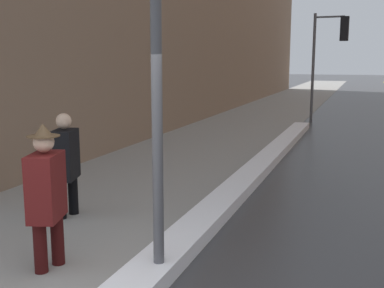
{
  "coord_description": "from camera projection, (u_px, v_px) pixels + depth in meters",
  "views": [
    {
      "loc": [
        2.32,
        -3.46,
        2.45
      ],
      "look_at": [
        -0.4,
        4.0,
        1.05
      ],
      "focal_mm": 45.0,
      "sensor_mm": 36.0,
      "label": 1
    }
  ],
  "objects": [
    {
      "name": "pedestrian_nearside",
      "position": [
        65.0,
        160.0,
        7.43
      ],
      "size": [
        0.45,
        0.6,
        1.64
      ],
      "rotation": [
        0.0,
        0.0,
        -1.28
      ],
      "color": "black",
      "rests_on": "ground"
    },
    {
      "name": "pedestrian_in_glasses",
      "position": [
        46.0,
        191.0,
        5.53
      ],
      "size": [
        0.45,
        0.6,
        1.74
      ],
      "rotation": [
        0.0,
        0.0,
        -1.28
      ],
      "color": "#340C0C",
      "rests_on": "ground"
    },
    {
      "name": "traffic_light_near",
      "position": [
        332.0,
        44.0,
        18.25
      ],
      "size": [
        1.31,
        0.33,
        4.19
      ],
      "rotation": [
        0.0,
        0.0,
        -0.08
      ],
      "color": "#515156",
      "rests_on": "ground"
    },
    {
      "name": "sidewalk_slab",
      "position": [
        249.0,
        122.0,
        18.96
      ],
      "size": [
        4.0,
        80.0,
        0.01
      ],
      "color": "gray",
      "rests_on": "ground"
    },
    {
      "name": "snow_bank_curb",
      "position": [
        255.0,
        171.0,
        10.27
      ],
      "size": [
        0.52,
        15.48,
        0.2
      ],
      "color": "white",
      "rests_on": "ground"
    }
  ]
}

